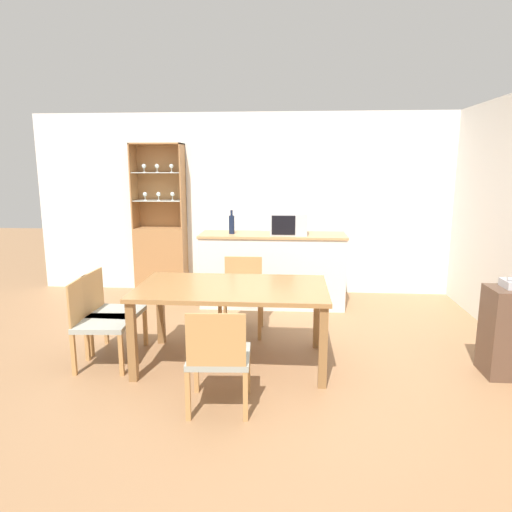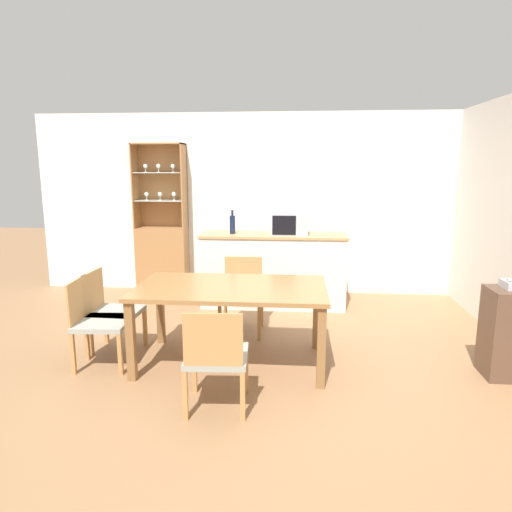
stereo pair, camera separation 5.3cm
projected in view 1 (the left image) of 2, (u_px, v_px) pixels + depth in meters
The scene contains 11 objects.
ground_plane at pixel (255, 366), 4.20m from camera, with size 18.00×18.00×0.00m, color #936B47.
wall_back at pixel (269, 204), 6.53m from camera, with size 6.80×0.06×2.55m.
kitchen_counter at pixel (273, 270), 5.98m from camera, with size 1.88×0.59×0.95m.
display_cabinet at pixel (161, 249), 6.59m from camera, with size 0.72×0.32×2.12m.
dining_table at pixel (232, 295), 4.16m from camera, with size 1.72×0.98×0.74m.
dining_chair_head_near at pixel (219, 357), 3.39m from camera, with size 0.49×0.49×0.81m.
dining_chair_head_far at pixel (242, 295), 5.02m from camera, with size 0.46×0.46×0.81m.
dining_chair_side_left_near at pixel (99, 322), 4.15m from camera, with size 0.49×0.49×0.81m.
dining_chair_side_left_far at pixel (112, 312), 4.44m from camera, with size 0.47×0.47×0.81m.
microwave at pixel (289, 224), 5.81m from camera, with size 0.46×0.36×0.28m.
wine_bottle at pixel (232, 224), 5.87m from camera, with size 0.07×0.07×0.31m.
Camera 1 is at (0.30, -3.91, 1.81)m, focal length 32.00 mm.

